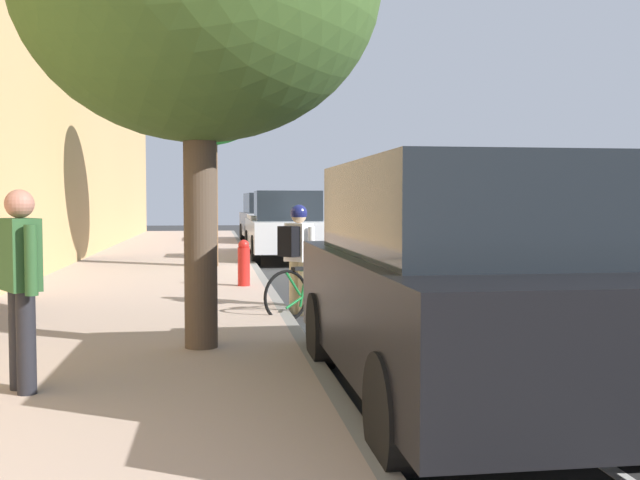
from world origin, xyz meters
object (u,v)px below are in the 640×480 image
object	(u,v)px
parked_suv_grey_nearest	(268,218)
bicycle_at_curb	(316,292)
fire_hydrant	(244,262)
parked_suv_black_mid	(454,280)
street_tree_near_cyclist	(207,94)
cyclist_with_backpack	(297,248)
parked_pickup_silver_second	(285,229)
pedestrian_on_phone	(21,278)

from	to	relation	value
parked_suv_grey_nearest	bicycle_at_curb	xyz separation A→B (m)	(0.66, 18.65, -0.64)
bicycle_at_curb	fire_hydrant	size ratio (longest dim) A/B	1.87
fire_hydrant	parked_suv_black_mid	bearing A→B (deg)	100.31
bicycle_at_curb	fire_hydrant	distance (m)	3.28
parked_suv_grey_nearest	street_tree_near_cyclist	bearing A→B (deg)	78.83
fire_hydrant	cyclist_with_backpack	bearing A→B (deg)	103.94
parked_pickup_silver_second	parked_suv_grey_nearest	bearing A→B (deg)	-90.83
parked_suv_black_mid	bicycle_at_curb	size ratio (longest dim) A/B	2.99
parked_pickup_silver_second	parked_suv_black_mid	size ratio (longest dim) A/B	1.13
parked_suv_grey_nearest	pedestrian_on_phone	distance (m)	23.06
parked_suv_black_mid	parked_suv_grey_nearest	bearing A→B (deg)	-90.38
parked_pickup_silver_second	street_tree_near_cyclist	xyz separation A→B (m)	(2.10, 2.97, 3.30)
pedestrian_on_phone	fire_hydrant	distance (m)	7.58
parked_suv_black_mid	fire_hydrant	bearing A→B (deg)	-79.69
pedestrian_on_phone	fire_hydrant	bearing A→B (deg)	-105.84
parked_suv_grey_nearest	cyclist_with_backpack	size ratio (longest dim) A/B	2.93
parked_pickup_silver_second	street_tree_near_cyclist	world-z (taller)	street_tree_near_cyclist
parked_pickup_silver_second	fire_hydrant	size ratio (longest dim) A/B	6.32
parked_pickup_silver_second	cyclist_with_backpack	xyz separation A→B (m)	(0.76, 9.94, 0.08)
parked_suv_grey_nearest	parked_pickup_silver_second	size ratio (longest dim) A/B	0.90
bicycle_at_curb	street_tree_near_cyclist	size ratio (longest dim) A/B	0.29
bicycle_at_curb	fire_hydrant	xyz separation A→B (m)	(0.90, -3.15, 0.17)
parked_suv_black_mid	pedestrian_on_phone	xyz separation A→B (m)	(3.46, -0.41, 0.03)
parked_pickup_silver_second	street_tree_near_cyclist	size ratio (longest dim) A/B	0.98
parked_pickup_silver_second	bicycle_at_curb	bearing A→B (deg)	87.05
cyclist_with_backpack	bicycle_at_curb	bearing A→B (deg)	117.09
parked_suv_black_mid	cyclist_with_backpack	size ratio (longest dim) A/B	2.90
parked_suv_grey_nearest	cyclist_with_backpack	distance (m)	18.24
parked_pickup_silver_second	pedestrian_on_phone	bearing A→B (deg)	76.45
parked_suv_grey_nearest	bicycle_at_curb	bearing A→B (deg)	87.99
pedestrian_on_phone	fire_hydrant	size ratio (longest dim) A/B	1.94
parked_suv_grey_nearest	street_tree_near_cyclist	xyz separation A→B (m)	(2.22, 11.25, 3.17)
parked_pickup_silver_second	bicycle_at_curb	distance (m)	10.40
parked_pickup_silver_second	fire_hydrant	world-z (taller)	parked_pickup_silver_second
street_tree_near_cyclist	cyclist_with_backpack	bearing A→B (deg)	100.92
cyclist_with_backpack	street_tree_near_cyclist	distance (m)	7.79
parked_suv_black_mid	pedestrian_on_phone	size ratio (longest dim) A/B	2.89
parked_suv_black_mid	fire_hydrant	distance (m)	7.82
cyclist_with_backpack	street_tree_near_cyclist	size ratio (longest dim) A/B	0.30
parked_suv_grey_nearest	parked_suv_black_mid	size ratio (longest dim) A/B	1.01
bicycle_at_curb	pedestrian_on_phone	distance (m)	5.12
fire_hydrant	street_tree_near_cyclist	bearing A→B (deg)	-81.04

